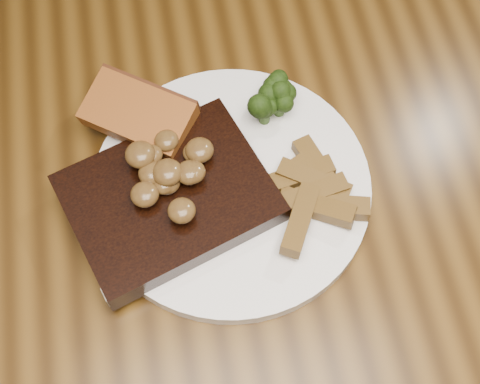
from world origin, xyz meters
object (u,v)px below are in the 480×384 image
object	(u,v)px
dining_table	(246,241)
plate	(231,188)
steak	(169,199)
garlic_bread	(141,125)
potato_wedges	(289,185)

from	to	relation	value
dining_table	plate	bearing A→B (deg)	122.56
dining_table	steak	xyz separation A→B (m)	(-0.07, 0.01, 0.12)
steak	dining_table	bearing A→B (deg)	-24.93
dining_table	steak	distance (m)	0.14
steak	garlic_bread	size ratio (longest dim) A/B	1.75
steak	potato_wedges	world-z (taller)	steak
dining_table	garlic_bread	world-z (taller)	garlic_bread
dining_table	steak	world-z (taller)	steak
dining_table	plate	xyz separation A→B (m)	(-0.01, 0.02, 0.10)
garlic_bread	potato_wedges	bearing A→B (deg)	0.55
dining_table	garlic_bread	size ratio (longest dim) A/B	15.02
dining_table	potato_wedges	size ratio (longest dim) A/B	16.80
dining_table	potato_wedges	distance (m)	0.12
plate	garlic_bread	bearing A→B (deg)	135.76
plate	steak	xyz separation A→B (m)	(-0.06, -0.01, 0.02)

